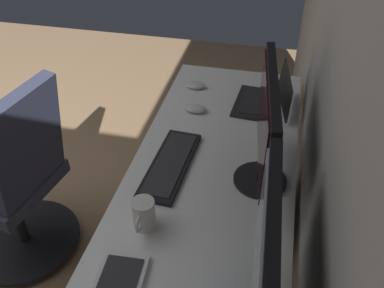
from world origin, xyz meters
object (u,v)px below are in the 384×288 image
object	(u,v)px
mouse_main	(195,85)
coffee_mug	(144,214)
monitor_primary	(266,127)
mouse_spare	(195,108)
laptop_leftmost	(268,98)
office_chair	(17,187)
keyboard_spare	(170,164)
monitor_secondary	(263,269)
drawer_pedestal	(213,245)

from	to	relation	value
mouse_main	coffee_mug	size ratio (longest dim) A/B	0.89
monitor_primary	coffee_mug	world-z (taller)	monitor_primary
mouse_spare	coffee_mug	bearing A→B (deg)	-1.28
laptop_leftmost	mouse_spare	xyz separation A→B (m)	(0.12, -0.32, -0.03)
office_chair	keyboard_spare	bearing A→B (deg)	89.69
laptop_leftmost	coffee_mug	bearing A→B (deg)	-22.18
monitor_secondary	mouse_main	world-z (taller)	monitor_secondary
monitor_primary	monitor_secondary	bearing A→B (deg)	3.79
monitor_primary	mouse_spare	xyz separation A→B (m)	(-0.41, -0.34, -0.23)
drawer_pedestal	monitor_primary	xyz separation A→B (m)	(-0.03, 0.16, 0.63)
laptop_leftmost	mouse_spare	bearing A→B (deg)	-69.66
keyboard_spare	monitor_primary	bearing A→B (deg)	88.92
laptop_leftmost	office_chair	world-z (taller)	office_chair
drawer_pedestal	keyboard_spare	distance (m)	0.44
coffee_mug	monitor_secondary	bearing A→B (deg)	54.92
office_chair	coffee_mug	bearing A→B (deg)	67.07
mouse_spare	laptop_leftmost	bearing A→B (deg)	110.34
drawer_pedestal	monitor_secondary	bearing A→B (deg)	19.79
laptop_leftmost	monitor_primary	bearing A→B (deg)	1.52
office_chair	monitor_primary	bearing A→B (deg)	89.44
mouse_spare	office_chair	world-z (taller)	office_chair
keyboard_spare	mouse_main	xyz separation A→B (m)	(-0.61, -0.04, 0.01)
keyboard_spare	coffee_mug	bearing A→B (deg)	-0.98
monitor_primary	keyboard_spare	xyz separation A→B (m)	(-0.01, -0.35, -0.24)
mouse_main	office_chair	bearing A→B (deg)	-49.47
monitor_secondary	coffee_mug	distance (m)	0.52
monitor_primary	monitor_secondary	distance (m)	0.58
drawer_pedestal	coffee_mug	world-z (taller)	coffee_mug
monitor_secondary	office_chair	distance (m)	1.39
laptop_leftmost	mouse_main	xyz separation A→B (m)	(-0.09, -0.37, -0.03)
laptop_leftmost	mouse_spare	world-z (taller)	laptop_leftmost
mouse_main	office_chair	world-z (taller)	office_chair
monitor_secondary	mouse_spare	world-z (taller)	monitor_secondary
mouse_main	coffee_mug	bearing A→B (deg)	1.92
mouse_main	keyboard_spare	bearing A→B (deg)	3.39
monitor_primary	laptop_leftmost	size ratio (longest dim) A/B	1.89
drawer_pedestal	coffee_mug	bearing A→B (deg)	-35.94
laptop_leftmost	coffee_mug	world-z (taller)	laptop_leftmost
drawer_pedestal	monitor_primary	bearing A→B (deg)	102.23
mouse_main	mouse_spare	bearing A→B (deg)	12.52
mouse_main	drawer_pedestal	bearing A→B (deg)	19.11
mouse_main	coffee_mug	world-z (taller)	coffee_mug
drawer_pedestal	monitor_primary	world-z (taller)	monitor_primary
laptop_leftmost	mouse_spare	size ratio (longest dim) A/B	2.86
monitor_primary	keyboard_spare	world-z (taller)	monitor_primary
office_chair	monitor_secondary	bearing A→B (deg)	62.55
monitor_primary	drawer_pedestal	bearing A→B (deg)	-77.77
monitor_secondary	keyboard_spare	distance (m)	0.74
drawer_pedestal	mouse_main	xyz separation A→B (m)	(-0.65, -0.23, 0.40)
mouse_spare	office_chair	xyz separation A→B (m)	(0.40, -0.76, -0.29)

